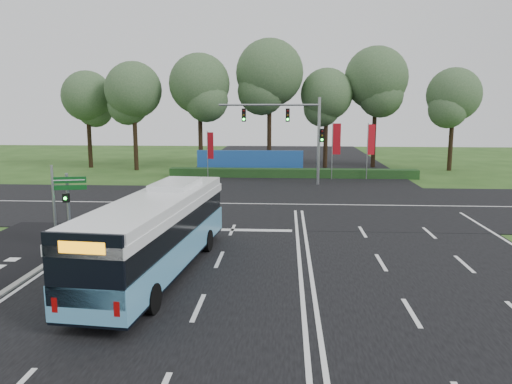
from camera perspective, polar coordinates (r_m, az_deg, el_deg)
ground at (r=20.68m, az=4.98°, el=-7.98°), size 120.00×120.00×0.00m
road_main at (r=20.67m, az=4.98°, el=-7.92°), size 20.00×120.00×0.04m
road_cross at (r=32.31m, az=4.45°, el=-1.44°), size 120.00×14.00×0.05m
kerb_strip at (r=20.20m, az=-25.18°, el=-9.16°), size 0.25×18.00×0.12m
city_bus at (r=19.07m, az=-11.19°, el=-4.58°), size 3.40×11.42×3.23m
pedestrian_signal at (r=23.57m, az=-20.68°, el=-1.71°), size 0.28×0.42×3.40m
street_sign at (r=23.43m, az=-21.35°, el=-0.48°), size 1.45×0.40×3.78m
banner_flag_left at (r=42.68m, az=-5.31°, el=4.99°), size 0.58×0.29×4.22m
banner_flag_mid at (r=43.50m, az=9.07°, el=5.60°), size 0.73×0.12×4.96m
banner_flag_right at (r=44.14m, az=12.93°, el=5.47°), size 0.69×0.28×4.88m
traffic_light_gantry at (r=40.23m, az=4.64°, el=7.42°), size 8.41×0.28×7.00m
hedge at (r=44.58m, az=4.20°, el=2.15°), size 22.00×1.20×0.80m
blue_hoarding at (r=47.10m, az=-0.70°, el=3.44°), size 10.00×0.30×2.20m
eucalyptus_row at (r=50.60m, az=1.56°, el=12.16°), size 41.63×9.49×12.92m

